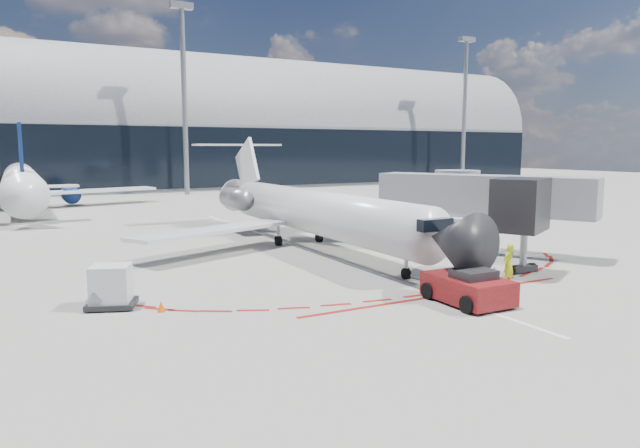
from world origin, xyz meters
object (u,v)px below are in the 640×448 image
regional_jet (308,210)px  uld_container (111,287)px  ramp_worker (508,264)px  pushback_tug (468,288)px

regional_jet → uld_container: bearing=-146.3°
regional_jet → ramp_worker: bearing=-74.4°
regional_jet → uld_container: regional_jet is taller
uld_container → ramp_worker: bearing=5.7°
ramp_worker → uld_container: 17.80m
pushback_tug → uld_container: uld_container is taller
regional_jet → pushback_tug: 15.30m
uld_container → regional_jet: bearing=54.1°
pushback_tug → ramp_worker: (4.11, 1.73, 0.30)m
uld_container → pushback_tug: bearing=-5.0°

